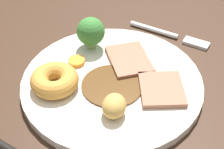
# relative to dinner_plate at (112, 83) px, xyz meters

# --- Properties ---
(dining_table) EXTENTS (1.20, 0.84, 0.04)m
(dining_table) POSITION_rel_dinner_plate_xyz_m (0.01, 0.03, -0.02)
(dining_table) COLOR #382316
(dining_table) RESTS_ON ground
(dinner_plate) EXTENTS (0.28, 0.28, 0.01)m
(dinner_plate) POSITION_rel_dinner_plate_xyz_m (0.00, 0.00, 0.00)
(dinner_plate) COLOR silver
(dinner_plate) RESTS_ON dining_table
(gravy_pool) EXTENTS (0.09, 0.09, 0.00)m
(gravy_pool) POSITION_rel_dinner_plate_xyz_m (0.01, 0.01, 0.01)
(gravy_pool) COLOR #563819
(gravy_pool) RESTS_ON dinner_plate
(meat_slice_main) EXTENTS (0.09, 0.09, 0.01)m
(meat_slice_main) POSITION_rel_dinner_plate_xyz_m (-0.02, 0.08, 0.01)
(meat_slice_main) COLOR #9E664C
(meat_slice_main) RESTS_ON dinner_plate
(meat_slice_under) EXTENTS (0.10, 0.10, 0.01)m
(meat_slice_under) POSITION_rel_dinner_plate_xyz_m (-0.05, 0.00, 0.01)
(meat_slice_under) COLOR #9E664C
(meat_slice_under) RESTS_ON dinner_plate
(yorkshire_pudding) EXTENTS (0.07, 0.07, 0.03)m
(yorkshire_pudding) POSITION_rel_dinner_plate_xyz_m (0.06, -0.06, 0.02)
(yorkshire_pudding) COLOR #C68938
(yorkshire_pudding) RESTS_ON dinner_plate
(roast_potato_left) EXTENTS (0.05, 0.04, 0.03)m
(roast_potato_left) POSITION_rel_dinner_plate_xyz_m (0.06, 0.04, 0.02)
(roast_potato_left) COLOR tan
(roast_potato_left) RESTS_ON dinner_plate
(carrot_coin_front) EXTENTS (0.03, 0.03, 0.01)m
(carrot_coin_front) POSITION_rel_dinner_plate_xyz_m (-0.00, -0.07, 0.01)
(carrot_coin_front) COLOR orange
(carrot_coin_front) RESTS_ON dinner_plate
(broccoli_floret) EXTENTS (0.05, 0.05, 0.06)m
(broccoli_floret) POSITION_rel_dinner_plate_xyz_m (-0.05, -0.07, 0.04)
(broccoli_floret) COLOR #8CB766
(broccoli_floret) RESTS_ON dinner_plate
(fork) EXTENTS (0.02, 0.15, 0.01)m
(fork) POSITION_rel_dinner_plate_xyz_m (-0.17, 0.03, -0.00)
(fork) COLOR silver
(fork) RESTS_ON dining_table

